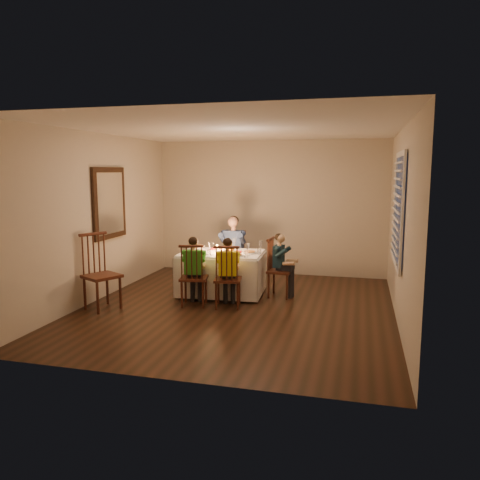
% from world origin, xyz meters
% --- Properties ---
extents(ground, '(5.00, 5.00, 0.00)m').
position_xyz_m(ground, '(0.00, 0.00, 0.00)').
color(ground, black).
rests_on(ground, ground).
extents(wall_left, '(0.02, 5.00, 2.60)m').
position_xyz_m(wall_left, '(-2.25, 0.00, 1.30)').
color(wall_left, '#BEB3A2').
rests_on(wall_left, ground).
extents(wall_right, '(0.02, 5.00, 2.60)m').
position_xyz_m(wall_right, '(2.25, 0.00, 1.30)').
color(wall_right, '#BEB3A2').
rests_on(wall_right, ground).
extents(wall_back, '(4.50, 0.02, 2.60)m').
position_xyz_m(wall_back, '(0.00, 2.50, 1.30)').
color(wall_back, '#BEB3A2').
rests_on(wall_back, ground).
extents(ceiling, '(5.00, 5.00, 0.00)m').
position_xyz_m(ceiling, '(0.00, 0.00, 2.60)').
color(ceiling, white).
rests_on(ceiling, wall_back).
extents(dining_table, '(1.40, 1.06, 0.67)m').
position_xyz_m(dining_table, '(-0.45, 0.71, 0.50)').
color(dining_table, white).
rests_on(dining_table, ground).
extents(chair_adult, '(0.40, 0.38, 0.95)m').
position_xyz_m(chair_adult, '(-0.46, 1.45, 0.00)').
color(chair_adult, '#3D1910').
rests_on(chair_adult, ground).
extents(chair_near_left, '(0.45, 0.44, 0.95)m').
position_xyz_m(chair_near_left, '(-0.67, -0.03, 0.00)').
color(chair_near_left, '#3D1910').
rests_on(chair_near_left, ground).
extents(chair_near_right, '(0.45, 0.44, 0.95)m').
position_xyz_m(chair_near_right, '(-0.15, 0.01, 0.00)').
color(chair_near_right, '#3D1910').
rests_on(chair_near_right, ground).
extents(chair_end, '(0.41, 0.42, 0.95)m').
position_xyz_m(chair_end, '(0.51, 0.80, 0.00)').
color(chair_end, '#3D1910').
rests_on(chair_end, ground).
extents(chair_extra, '(0.60, 0.61, 1.12)m').
position_xyz_m(chair_extra, '(-1.90, -0.54, 0.00)').
color(chair_extra, '#3D1910').
rests_on(chair_extra, ground).
extents(adult, '(0.45, 0.42, 1.22)m').
position_xyz_m(adult, '(-0.46, 1.45, 0.00)').
color(adult, '#31497C').
rests_on(adult, ground).
extents(child_green, '(0.39, 0.37, 1.05)m').
position_xyz_m(child_green, '(-0.67, -0.03, 0.00)').
color(child_green, green).
rests_on(child_green, ground).
extents(child_yellow, '(0.39, 0.37, 1.05)m').
position_xyz_m(child_yellow, '(-0.15, 0.01, 0.00)').
color(child_yellow, yellow).
rests_on(child_yellow, ground).
extents(child_teal, '(0.33, 0.36, 1.03)m').
position_xyz_m(child_teal, '(0.51, 0.80, 0.00)').
color(child_teal, '#172F39').
rests_on(child_teal, ground).
extents(setting_adult, '(0.28, 0.28, 0.02)m').
position_xyz_m(setting_adult, '(-0.49, 0.96, 0.71)').
color(setting_adult, white).
rests_on(setting_adult, dining_table).
extents(setting_green, '(0.28, 0.28, 0.02)m').
position_xyz_m(setting_green, '(-0.71, 0.39, 0.71)').
color(setting_green, white).
rests_on(setting_green, dining_table).
extents(setting_yellow, '(0.28, 0.28, 0.02)m').
position_xyz_m(setting_yellow, '(-0.12, 0.43, 0.71)').
color(setting_yellow, white).
rests_on(setting_yellow, dining_table).
extents(setting_teal, '(0.28, 0.28, 0.02)m').
position_xyz_m(setting_teal, '(0.01, 0.76, 0.71)').
color(setting_teal, white).
rests_on(setting_teal, dining_table).
extents(candle_left, '(0.06, 0.06, 0.10)m').
position_xyz_m(candle_left, '(-0.53, 0.70, 0.75)').
color(candle_left, white).
rests_on(candle_left, dining_table).
extents(candle_right, '(0.06, 0.06, 0.10)m').
position_xyz_m(candle_right, '(-0.39, 0.71, 0.75)').
color(candle_right, white).
rests_on(candle_right, dining_table).
extents(squash, '(0.09, 0.09, 0.09)m').
position_xyz_m(squash, '(-1.02, 0.95, 0.74)').
color(squash, '#FFFD43').
rests_on(squash, dining_table).
extents(orange_fruit, '(0.08, 0.08, 0.08)m').
position_xyz_m(orange_fruit, '(-0.30, 0.76, 0.74)').
color(orange_fruit, orange).
rests_on(orange_fruit, dining_table).
extents(serving_bowl, '(0.29, 0.29, 0.06)m').
position_xyz_m(serving_bowl, '(-0.95, 0.92, 0.73)').
color(serving_bowl, white).
rests_on(serving_bowl, dining_table).
extents(wall_mirror, '(0.06, 0.95, 1.15)m').
position_xyz_m(wall_mirror, '(-2.22, 0.30, 1.50)').
color(wall_mirror, black).
rests_on(wall_mirror, wall_left).
extents(window_blinds, '(0.07, 1.34, 1.54)m').
position_xyz_m(window_blinds, '(2.21, 0.10, 1.50)').
color(window_blinds, '#0D1A34').
rests_on(window_blinds, wall_right).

